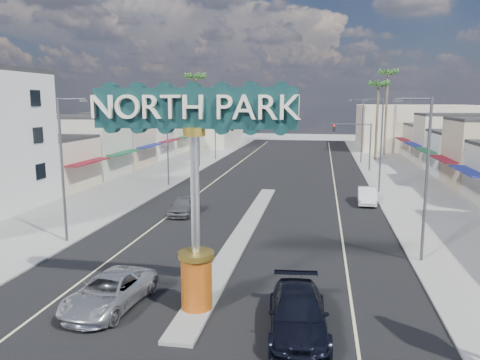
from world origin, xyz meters
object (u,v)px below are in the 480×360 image
at_px(traffic_signal_right, 356,137).
at_px(car_parked_right, 367,196).
at_px(streetlight_l_far, 216,126).
at_px(streetlight_l_mid, 169,137).
at_px(suv_right, 298,314).
at_px(car_parked_left, 183,205).
at_px(traffic_signal_left, 212,135).
at_px(suv_left, 110,292).
at_px(palm_right_mid, 379,88).
at_px(streetlight_r_mid, 380,140).
at_px(gateway_sign, 195,173).
at_px(streetlight_l_near, 64,163).
at_px(palm_right_far, 388,77).
at_px(streetlight_r_far, 361,127).
at_px(palm_left_far, 195,81).
at_px(streetlight_r_near, 424,171).

relative_size(traffic_signal_right, car_parked_right, 1.39).
bearing_deg(streetlight_l_far, streetlight_l_mid, -90.00).
bearing_deg(suv_right, car_parked_left, 113.88).
bearing_deg(traffic_signal_left, suv_right, -72.66).
xyz_separation_m(traffic_signal_left, car_parked_left, (3.68, -25.64, -3.56)).
xyz_separation_m(streetlight_l_far, suv_left, (6.66, -50.31, -4.35)).
bearing_deg(car_parked_right, streetlight_l_mid, 167.60).
relative_size(streetlight_l_mid, palm_right_mid, 0.74).
distance_m(palm_right_mid, car_parked_left, 43.10).
bearing_deg(streetlight_r_mid, gateway_sign, -110.42).
height_order(gateway_sign, streetlight_r_mid, gateway_sign).
height_order(gateway_sign, palm_right_mid, palm_right_mid).
height_order(gateway_sign, traffic_signal_left, gateway_sign).
height_order(streetlight_l_mid, suv_right, streetlight_l_mid).
bearing_deg(streetlight_l_near, traffic_signal_right, 60.01).
bearing_deg(gateway_sign, traffic_signal_right, 77.67).
xyz_separation_m(traffic_signal_right, car_parked_right, (-0.18, -19.24, -3.56)).
xyz_separation_m(palm_right_mid, suv_right, (-8.70, -55.20, -9.81)).
height_order(palm_right_far, car_parked_right, palm_right_far).
relative_size(gateway_sign, streetlight_r_far, 1.02).
bearing_deg(streetlight_r_mid, car_parked_right, -105.29).
relative_size(traffic_signal_left, streetlight_r_mid, 0.67).
bearing_deg(car_parked_right, palm_right_far, 83.54).
xyz_separation_m(palm_left_far, suv_right, (17.30, -49.20, -10.71)).
height_order(streetlight_l_mid, streetlight_r_mid, same).
bearing_deg(palm_right_far, palm_left_far, -156.80).
height_order(palm_right_far, suv_right, palm_right_far).
distance_m(traffic_signal_right, streetlight_r_near, 34.03).
bearing_deg(palm_right_far, suv_right, -99.91).
bearing_deg(car_parked_right, suv_right, -98.40).
height_order(streetlight_r_mid, car_parked_right, streetlight_r_mid).
distance_m(streetlight_r_near, streetlight_r_far, 42.00).
height_order(gateway_sign, streetlight_l_near, gateway_sign).
bearing_deg(streetlight_r_far, gateway_sign, -101.78).
relative_size(suv_left, car_parked_right, 1.20).
xyz_separation_m(traffic_signal_left, suv_left, (5.41, -42.30, -3.55)).
distance_m(traffic_signal_left, car_parked_left, 26.15).
bearing_deg(traffic_signal_right, suv_right, -96.45).
height_order(streetlight_r_near, streetlight_r_mid, same).
bearing_deg(suv_left, streetlight_l_far, 104.00).
distance_m(streetlight_l_near, palm_left_far, 40.59).
height_order(streetlight_r_near, car_parked_right, streetlight_r_near).
distance_m(gateway_sign, car_parked_right, 25.04).
height_order(traffic_signal_left, palm_right_far, palm_right_far).
bearing_deg(streetlight_l_near, gateway_sign, -37.55).
relative_size(streetlight_r_mid, suv_right, 1.65).
height_order(palm_left_far, palm_right_mid, palm_left_far).
bearing_deg(palm_right_mid, streetlight_r_far, -122.69).
bearing_deg(streetlight_l_near, suv_right, -31.98).
height_order(streetlight_r_far, suv_right, streetlight_r_far).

